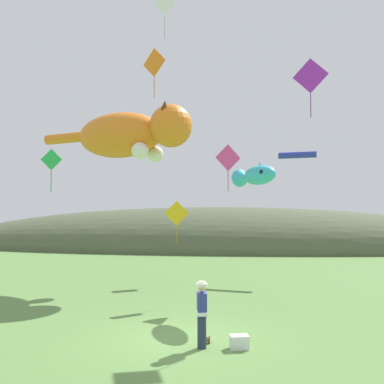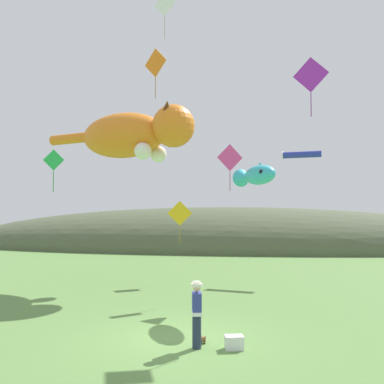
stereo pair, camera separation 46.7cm
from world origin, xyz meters
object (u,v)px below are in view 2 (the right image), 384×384
kite_diamond_orange (155,63)px  picnic_cooler (234,342)px  festival_attendant (197,312)px  kite_diamond_pink (230,158)px  kite_diamond_gold (180,214)px  kite_diamond_green (54,161)px  kite_tube_streamer (301,155)px  kite_fish_windsock (256,175)px  kite_diamond_white (165,4)px  kite_spool (203,339)px  kite_diamond_violet (311,75)px  kite_giant_cat (134,135)px

kite_diamond_orange → picnic_cooler: bearing=-60.3°
festival_attendant → kite_diamond_pink: (0.59, 7.68, 5.04)m
kite_diamond_gold → kite_diamond_green: size_ratio=1.21×
kite_tube_streamer → kite_diamond_orange: bearing=-135.0°
picnic_cooler → kite_diamond_gold: bearing=107.0°
kite_fish_windsock → kite_diamond_white: (-3.41, -1.01, 6.47)m
kite_tube_streamer → kite_diamond_green: 13.49m
kite_diamond_white → kite_diamond_orange: bearing=111.4°
kite_diamond_pink → kite_tube_streamer: bearing=55.1°
kite_spool → kite_diamond_green: 10.14m
kite_spool → kite_diamond_violet: bearing=48.1°
kite_tube_streamer → kite_diamond_violet: bearing=-94.5°
festival_attendant → kite_diamond_violet: 9.57m
kite_giant_cat → kite_fish_windsock: 8.05m
kite_diamond_gold → picnic_cooler: bearing=-73.0°
kite_fish_windsock → kite_diamond_orange: size_ratio=1.33×
kite_tube_streamer → kite_diamond_green: (-11.05, -7.67, -1.03)m
picnic_cooler → kite_giant_cat: bearing=119.1°
kite_tube_streamer → kite_diamond_gold: 7.83m
festival_attendant → kite_diamond_violet: size_ratio=0.80×
kite_diamond_pink → kite_diamond_green: bearing=-162.8°
kite_spool → kite_diamond_pink: 9.34m
kite_diamond_gold → kite_diamond_white: bearing=-86.6°
kite_diamond_white → kite_diamond_gold: size_ratio=0.85×
kite_giant_cat → kite_spool: bearing=-64.0°
kite_fish_windsock → kite_giant_cat: bearing=143.2°
kite_fish_windsock → kite_diamond_pink: (-1.10, 2.46, 0.98)m
kite_fish_windsock → kite_tube_streamer: size_ratio=1.31×
kite_diamond_pink → kite_diamond_green: kite_diamond_pink is taller
kite_tube_streamer → festival_attendant: bearing=-108.4°
kite_fish_windsock → kite_diamond_gold: 6.37m
kite_diamond_violet → kite_diamond_white: 6.13m
kite_spool → kite_giant_cat: 12.78m
festival_attendant → kite_diamond_white: 11.47m
kite_diamond_pink → kite_diamond_violet: size_ratio=0.96×
kite_diamond_gold → kite_giant_cat: bearing=-172.6°
kite_diamond_gold → kite_diamond_orange: 7.58m
kite_spool → kite_diamond_white: kite_diamond_white is taller
kite_diamond_pink → kite_diamond_gold: size_ratio=0.98×
kite_fish_windsock → kite_diamond_green: kite_diamond_green is taller
picnic_cooler → kite_diamond_orange: kite_diamond_orange is taller
kite_tube_streamer → kite_diamond_gold: bearing=-155.1°
kite_giant_cat → kite_tube_streamer: 9.44m
kite_fish_windsock → kite_diamond_pink: kite_diamond_pink is taller
kite_fish_windsock → kite_diamond_orange: bearing=166.7°
kite_giant_cat → kite_diamond_violet: kite_diamond_violet is taller
kite_tube_streamer → kite_diamond_pink: (-3.78, -5.42, -0.76)m
kite_giant_cat → kite_diamond_violet: bearing=-33.6°
kite_giant_cat → kite_diamond_green: kite_giant_cat is taller
festival_attendant → kite_diamond_orange: (-2.51, 6.21, 8.99)m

